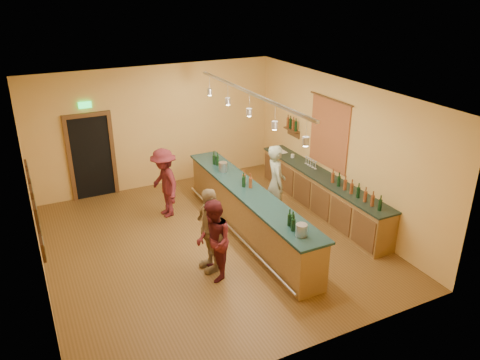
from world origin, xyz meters
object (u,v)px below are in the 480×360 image
customer_b (210,230)px  customer_c (165,183)px  tasting_bar (248,209)px  bar_stool (242,185)px  back_counter (321,193)px  bartender (276,183)px  customer_a (214,241)px

customer_b → customer_c: (-0.07, 2.51, -0.02)m
customer_c → customer_b: bearing=-4.8°
tasting_bar → bar_stool: tasting_bar is taller
back_counter → customer_c: bearing=156.5°
bar_stool → customer_b: bearing=-128.1°
back_counter → bar_stool: back_counter is taller
bartender → customer_b: bearing=136.0°
tasting_bar → bartender: 0.99m
customer_c → bar_stool: customer_c is taller
tasting_bar → back_counter: bearing=5.1°
tasting_bar → customer_a: bearing=-138.4°
tasting_bar → customer_c: 2.13m
bartender → bar_stool: 1.25m
customer_c → tasting_bar: bearing=32.4°
tasting_bar → bartender: bartender is taller
customer_b → customer_c: customer_b is taller
back_counter → customer_b: bearing=-162.5°
back_counter → bartender: bearing=172.1°
customer_a → customer_b: bearing=-179.3°
customer_b → bar_stool: customer_b is taller
tasting_bar → customer_c: size_ratio=3.09×
bartender → customer_a: bearing=141.2°
customer_c → bar_stool: bearing=78.3°
back_counter → bartender: bartender is taller
back_counter → bartender: (-1.17, 0.16, 0.42)m
tasting_bar → bar_stool: bearing=68.7°
tasting_bar → customer_b: size_ratio=3.02×
back_counter → customer_c: size_ratio=2.75×
bartender → customer_b: size_ratio=1.07×
bartender → customer_b: 2.45m
customer_a → bartender: bearing=135.8°
customer_b → customer_c: 2.51m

